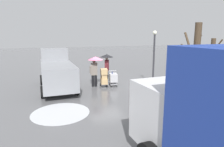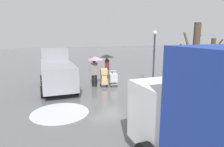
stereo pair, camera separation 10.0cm
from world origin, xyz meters
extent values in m
plane|color=#5B5B5E|center=(0.00, 0.00, 0.00)|extent=(90.00, 90.00, 0.00)
cylinder|color=#ADAFB5|center=(-1.84, 2.78, 0.00)|extent=(1.32, 1.32, 0.01)
cylinder|color=silver|center=(3.79, 4.64, 0.00)|extent=(2.69, 2.69, 0.01)
cube|color=gray|center=(3.52, 0.43, 1.06)|extent=(1.96, 5.20, 1.40)
cube|color=gray|center=(3.51, -1.47, 2.18)|extent=(1.84, 1.40, 0.84)
cube|color=black|center=(3.51, -2.19, 1.38)|extent=(1.66, 0.06, 0.63)
cube|color=#232326|center=(3.51, -2.23, 0.32)|extent=(1.96, 0.16, 0.24)
cylinder|color=black|center=(4.50, -1.18, 0.36)|extent=(0.24, 0.72, 0.72)
cylinder|color=black|center=(2.54, -1.18, 0.36)|extent=(0.24, 0.72, 0.72)
cylinder|color=black|center=(4.50, 2.04, 0.36)|extent=(0.24, 0.72, 0.72)
cylinder|color=black|center=(2.54, 2.05, 0.36)|extent=(0.24, 0.72, 0.72)
cube|color=silver|center=(0.92, 9.26, 1.38)|extent=(2.25, 1.86, 1.80)
cube|color=black|center=(0.94, 8.34, 1.69)|extent=(1.98, 0.11, 0.81)
cylinder|color=black|center=(-0.29, 9.70, 0.48)|extent=(0.33, 0.97, 0.96)
cube|color=#B2B2B7|center=(-0.27, 0.85, 0.60)|extent=(0.66, 0.85, 0.56)
cube|color=#B2B2B7|center=(-0.27, 0.85, 0.14)|extent=(0.60, 0.76, 0.04)
cylinder|color=#B2B2B7|center=(-0.35, 0.44, 1.00)|extent=(0.58, 0.15, 0.04)
sphere|color=black|center=(-0.41, 1.19, 0.05)|extent=(0.10, 0.10, 0.10)
sphere|color=black|center=(-0.01, 1.11, 0.05)|extent=(0.10, 0.10, 0.10)
sphere|color=black|center=(-0.54, 0.59, 0.05)|extent=(0.10, 0.10, 0.10)
sphere|color=black|center=(-0.13, 0.51, 0.05)|extent=(0.10, 0.10, 0.10)
cylinder|color=navy|center=(-0.17, 0.93, 0.70)|extent=(0.13, 0.29, 0.69)
cube|color=#515156|center=(0.44, 0.93, 0.22)|extent=(0.58, 0.68, 0.03)
cylinder|color=#515156|center=(0.17, 0.68, 0.77)|extent=(0.04, 0.04, 1.10)
cylinder|color=#515156|center=(0.60, 0.60, 0.77)|extent=(0.04, 0.04, 1.10)
cylinder|color=black|center=(0.15, 0.68, 0.10)|extent=(0.09, 0.21, 0.20)
cylinder|color=black|center=(0.62, 0.59, 0.10)|extent=(0.09, 0.21, 0.20)
cube|color=tan|center=(0.44, 0.93, 0.42)|extent=(0.52, 0.65, 0.38)
cube|color=tan|center=(0.44, 0.93, 0.76)|extent=(0.43, 0.52, 0.30)
cube|color=tan|center=(0.44, 0.93, 1.09)|extent=(0.55, 0.66, 0.37)
cylinder|color=black|center=(-0.38, -0.82, 0.41)|extent=(0.18, 0.18, 0.82)
cylinder|color=black|center=(-0.29, -0.64, 0.41)|extent=(0.18, 0.18, 0.82)
cube|color=#5B1E23|center=(-0.33, -0.73, 1.24)|extent=(0.45, 0.52, 0.84)
sphere|color=beige|center=(-0.33, -0.73, 1.78)|extent=(0.22, 0.22, 0.22)
cylinder|color=#5B1E23|center=(-0.45, -0.96, 1.19)|extent=(0.10, 0.10, 0.55)
cylinder|color=#5B1E23|center=(-0.27, -0.56, 1.46)|extent=(0.31, 0.22, 0.50)
cylinder|color=#333338|center=(-0.29, -0.64, 1.62)|extent=(0.02, 0.02, 0.86)
cone|color=black|center=(-0.29, -0.64, 2.00)|extent=(1.04, 1.04, 0.22)
sphere|color=#333338|center=(-0.29, -0.64, 2.13)|extent=(0.04, 0.04, 0.04)
cylinder|color=black|center=(1.14, 0.54, 0.41)|extent=(0.18, 0.18, 0.82)
cylinder|color=black|center=(0.95, 0.59, 0.41)|extent=(0.18, 0.18, 0.82)
cube|color=slate|center=(1.04, 0.56, 1.24)|extent=(0.49, 0.38, 0.84)
sphere|color=brown|center=(1.04, 0.56, 1.78)|extent=(0.22, 0.22, 0.22)
cylinder|color=slate|center=(1.30, 0.50, 1.19)|extent=(0.10, 0.10, 0.55)
cylinder|color=slate|center=(0.86, 0.59, 1.46)|extent=(0.17, 0.32, 0.50)
cylinder|color=#333338|center=(0.95, 0.59, 1.62)|extent=(0.02, 0.02, 0.86)
cone|color=#E0668E|center=(0.95, 0.59, 2.00)|extent=(1.04, 1.04, 0.22)
sphere|color=#333338|center=(0.95, 0.59, 2.13)|extent=(0.04, 0.04, 0.04)
cylinder|color=#423323|center=(-4.45, 5.32, 1.70)|extent=(0.24, 0.24, 3.40)
cylinder|color=#423323|center=(-4.94, 5.29, 2.83)|extent=(0.15, 1.03, 0.81)
cylinder|color=#423323|center=(-4.31, 5.67, 2.66)|extent=(0.77, 0.36, 0.59)
cylinder|color=#423323|center=(-3.91, 5.22, 2.35)|extent=(0.28, 1.14, 0.93)
cylinder|color=#423323|center=(-4.78, 5.38, 2.29)|extent=(0.21, 0.73, 0.49)
cylinder|color=#423323|center=(-4.76, 5.21, 2.83)|extent=(0.31, 0.71, 1.05)
cylinder|color=#423323|center=(-0.91, 7.85, 2.01)|extent=(0.24, 0.24, 4.02)
cylinder|color=#423323|center=(-0.98, 7.61, 3.17)|extent=(0.55, 0.25, 0.88)
cylinder|color=#423323|center=(-0.50, 7.50, 2.79)|extent=(0.79, 0.91, 0.87)
cylinder|color=#423323|center=(-0.59, 7.77, 3.25)|extent=(0.24, 0.71, 0.88)
cylinder|color=#2D2D33|center=(-2.84, 1.96, 1.80)|extent=(0.12, 0.12, 3.60)
sphere|color=#EAEACC|center=(-2.84, 1.96, 3.72)|extent=(0.28, 0.28, 0.28)
camera|label=1|loc=(4.51, 13.51, 3.59)|focal=31.30mm
camera|label=2|loc=(4.42, 13.54, 3.59)|focal=31.30mm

